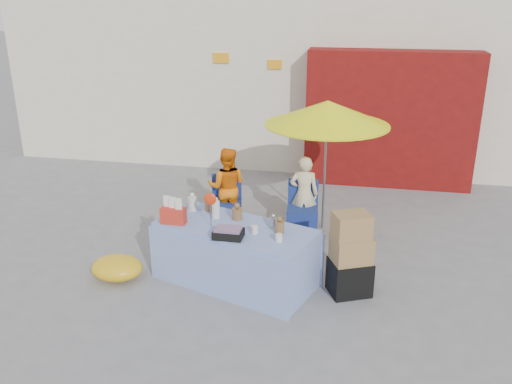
% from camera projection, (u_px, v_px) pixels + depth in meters
% --- Properties ---
extents(ground, '(80.00, 80.00, 0.00)m').
position_uv_depth(ground, '(227.00, 274.00, 7.40)').
color(ground, slate).
rests_on(ground, ground).
extents(backdrop, '(14.00, 8.00, 7.80)m').
position_uv_depth(backdrop, '(320.00, 13.00, 13.12)').
color(backdrop, silver).
rests_on(backdrop, ground).
extents(market_table, '(2.28, 1.61, 1.26)m').
position_uv_depth(market_table, '(235.00, 253.00, 7.08)').
color(market_table, '#7B91C5').
rests_on(market_table, ground).
extents(chair_left, '(0.52, 0.51, 0.85)m').
position_uv_depth(chair_left, '(225.00, 213.00, 8.76)').
color(chair_left, navy).
rests_on(chair_left, ground).
extents(chair_right, '(0.52, 0.51, 0.85)m').
position_uv_depth(chair_right, '(302.00, 219.00, 8.54)').
color(chair_right, navy).
rests_on(chair_right, ground).
extents(vendor_orange, '(0.68, 0.55, 1.31)m').
position_uv_depth(vendor_orange, '(227.00, 187.00, 8.75)').
color(vendor_orange, orange).
rests_on(vendor_orange, ground).
extents(vendor_beige, '(0.48, 0.34, 1.24)m').
position_uv_depth(vendor_beige, '(304.00, 194.00, 8.53)').
color(vendor_beige, beige).
rests_on(vendor_beige, ground).
extents(umbrella, '(1.90, 1.90, 2.09)m').
position_uv_depth(umbrella, '(327.00, 114.00, 8.17)').
color(umbrella, gray).
rests_on(umbrella, ground).
extents(box_stack, '(0.62, 0.57, 1.10)m').
position_uv_depth(box_stack, '(351.00, 257.00, 6.77)').
color(box_stack, black).
rests_on(box_stack, ground).
extents(tarp_bundle, '(0.84, 0.74, 0.32)m').
position_uv_depth(tarp_bundle, '(117.00, 268.00, 7.24)').
color(tarp_bundle, gold).
rests_on(tarp_bundle, ground).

